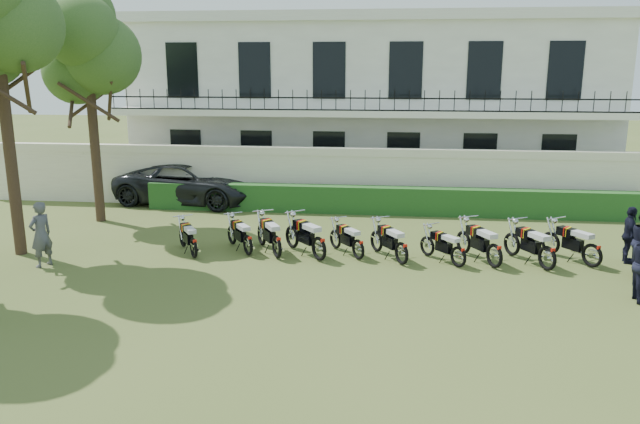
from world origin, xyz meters
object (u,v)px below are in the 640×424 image
at_px(officer_5, 629,235).
at_px(motorcycle_2, 277,241).
at_px(motorcycle_0, 193,243).
at_px(suv, 190,183).
at_px(motorcycle_6, 459,252).
at_px(inspector, 41,234).
at_px(motorcycle_3, 319,243).
at_px(motorcycle_1, 248,240).
at_px(motorcycle_7, 495,250).
at_px(motorcycle_5, 402,248).
at_px(motorcycle_9, 593,250).
at_px(motorcycle_8, 548,252).
at_px(motorcycle_4, 358,244).
at_px(tree_west_near, 88,47).

bearing_deg(officer_5, motorcycle_2, 104.75).
xyz_separation_m(motorcycle_0, suv, (-2.39, 7.02, 0.34)).
xyz_separation_m(motorcycle_6, officer_5, (4.66, 0.99, 0.34)).
bearing_deg(inspector, suv, -166.26).
distance_m(motorcycle_2, motorcycle_3, 1.20).
bearing_deg(officer_5, motorcycle_6, 112.13).
bearing_deg(motorcycle_6, suv, 104.86).
distance_m(motorcycle_0, motorcycle_1, 1.52).
bearing_deg(inspector, motorcycle_3, 123.75).
height_order(motorcycle_6, inspector, inspector).
bearing_deg(motorcycle_7, motorcycle_0, 152.26).
relative_size(motorcycle_2, motorcycle_7, 0.97).
height_order(motorcycle_5, officer_5, officer_5).
bearing_deg(motorcycle_9, motorcycle_0, 146.85).
relative_size(motorcycle_2, motorcycle_6, 1.28).
relative_size(motorcycle_1, motorcycle_8, 0.84).
bearing_deg(motorcycle_3, motorcycle_8, -41.12).
xyz_separation_m(motorcycle_4, motorcycle_8, (5.00, -0.38, 0.07)).
distance_m(motorcycle_6, motorcycle_8, 2.29).
bearing_deg(tree_west_near, motorcycle_7, -16.55).
distance_m(suv, inspector, 8.27).
distance_m(motorcycle_4, motorcycle_6, 2.73).
xyz_separation_m(motorcycle_2, motorcycle_9, (8.52, 0.19, -0.00)).
bearing_deg(motorcycle_4, motorcycle_9, -35.99).
xyz_separation_m(motorcycle_4, suv, (-6.98, 6.60, 0.34)).
height_order(motorcycle_6, motorcycle_8, motorcycle_8).
relative_size(motorcycle_9, inspector, 0.96).
height_order(motorcycle_3, motorcycle_4, motorcycle_3).
bearing_deg(motorcycle_0, motorcycle_8, -32.51).
xyz_separation_m(motorcycle_1, motorcycle_6, (5.84, -0.40, -0.02)).
bearing_deg(motorcycle_2, inspector, 163.36).
distance_m(inspector, officer_5, 15.93).
relative_size(motorcycle_4, motorcycle_6, 1.05).
relative_size(tree_west_near, motorcycle_9, 4.61).
bearing_deg(motorcycle_8, motorcycle_0, 151.45).
relative_size(motorcycle_0, motorcycle_1, 1.01).
bearing_deg(motorcycle_2, motorcycle_6, -31.74).
bearing_deg(motorcycle_7, motorcycle_5, 151.55).
relative_size(motorcycle_7, motorcycle_9, 1.10).
relative_size(motorcycle_6, suv, 0.25).
height_order(motorcycle_5, motorcycle_9, motorcycle_9).
bearing_deg(motorcycle_9, tree_west_near, 131.88).
bearing_deg(motorcycle_6, motorcycle_2, 138.19).
distance_m(motorcycle_4, inspector, 8.57).
bearing_deg(motorcycle_8, motorcycle_2, 149.45).
bearing_deg(motorcycle_0, motorcycle_3, -29.93).
bearing_deg(tree_west_near, suv, 55.10).
xyz_separation_m(motorcycle_0, motorcycle_4, (4.59, 0.42, -0.01)).
distance_m(tree_west_near, inspector, 7.12).
height_order(motorcycle_3, motorcycle_6, motorcycle_3).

